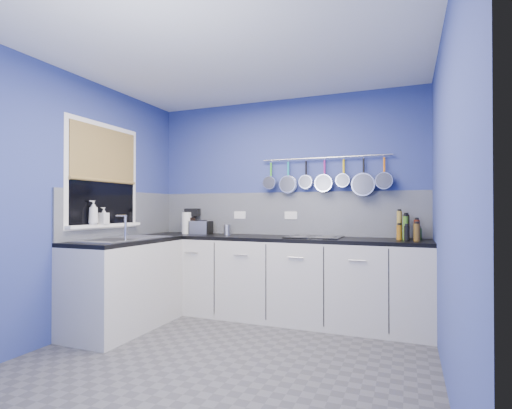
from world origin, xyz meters
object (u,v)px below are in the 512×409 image
Objects in this scene: soap_bottle_b at (104,216)px; hob at (315,237)px; canister at (227,230)px; toaster at (201,227)px; coffee_maker at (192,221)px; paper_towel at (187,223)px; soap_bottle_a at (93,213)px.

soap_bottle_b is 0.30× the size of hob.
canister is at bearing 48.36° from soap_bottle_b.
toaster is 0.44× the size of hob.
coffee_maker is at bearing 70.10° from soap_bottle_b.
soap_bottle_b is 1.37m from canister.
coffee_maker is 1.59m from hob.
coffee_maker reaches higher than paper_towel.
coffee_maker is at bearing 176.13° from hob.
soap_bottle_b is 0.70× the size of toaster.
canister is 0.21× the size of hob.
paper_towel is at bearing -178.51° from canister.
soap_bottle_a is 1.39× the size of soap_bottle_b.
soap_bottle_a is at bearing -90.00° from soap_bottle_b.
hob is (1.97, 0.96, -0.23)m from soap_bottle_b.
paper_towel is 0.20m from toaster.
soap_bottle_a reaches higher than soap_bottle_b.
hob is at bearing -2.92° from canister.
paper_towel is at bearing 178.47° from toaster.
hob is at bearing -9.26° from toaster.
hob is at bearing 29.30° from soap_bottle_a.
soap_bottle_a is at bearing -123.00° from coffee_maker.
hob is (1.61, -0.04, -0.13)m from paper_towel.
soap_bottle_b is 0.55× the size of coffee_maker.
toaster is (0.55, 1.16, -0.19)m from soap_bottle_a.
paper_towel is (0.36, 1.14, -0.14)m from soap_bottle_a.
soap_bottle_b is 1.17m from toaster.
paper_towel reaches higher than hob.
soap_bottle_b is at bearing -109.65° from paper_towel.
toaster is at bearing 177.65° from hob.
soap_bottle_b is at bearing -131.64° from canister.
paper_towel is 1.61m from hob.
toaster is (0.16, -0.05, -0.08)m from coffee_maker.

